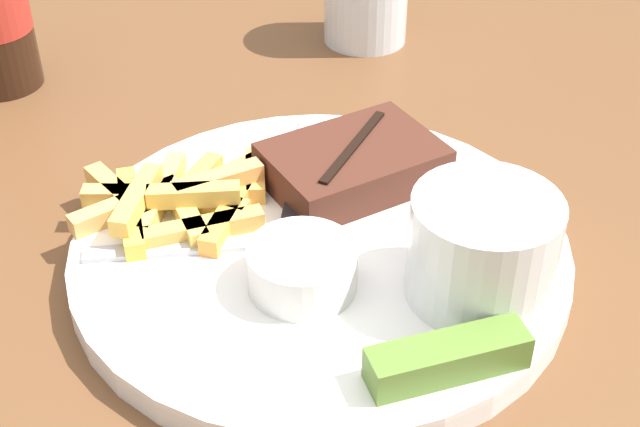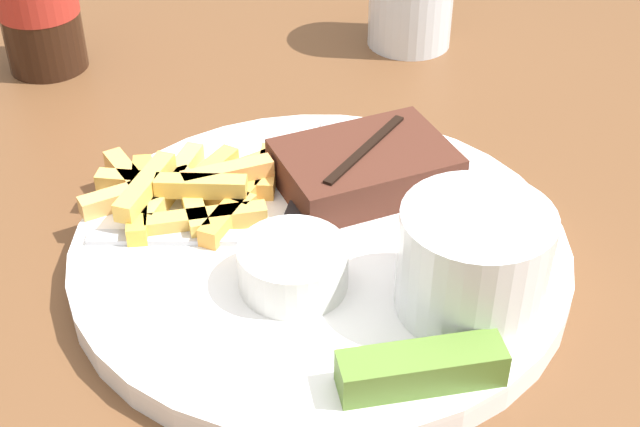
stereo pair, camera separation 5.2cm
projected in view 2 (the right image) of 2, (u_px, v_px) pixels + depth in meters
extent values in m
cube|color=brown|center=(320.00, 288.00, 0.56)|extent=(1.32, 1.32, 0.04)
cylinder|color=brown|center=(581.00, 148.00, 1.38)|extent=(0.06, 0.06, 0.70)
cylinder|color=white|center=(320.00, 254.00, 0.54)|extent=(0.30, 0.30, 0.01)
cylinder|color=white|center=(320.00, 243.00, 0.54)|extent=(0.30, 0.30, 0.00)
cube|color=#472319|center=(365.00, 167.00, 0.58)|extent=(0.12, 0.09, 0.03)
cube|color=black|center=(365.00, 149.00, 0.57)|extent=(0.07, 0.07, 0.00)
cube|color=#EFBB55|center=(161.00, 185.00, 0.57)|extent=(0.08, 0.05, 0.01)
cube|color=#EBB14C|center=(248.00, 168.00, 0.59)|extent=(0.06, 0.03, 0.01)
cube|color=#DAB853|center=(194.00, 208.00, 0.55)|extent=(0.01, 0.05, 0.01)
cube|color=gold|center=(140.00, 198.00, 0.56)|extent=(0.03, 0.08, 0.01)
cube|color=#E4A84E|center=(222.00, 197.00, 0.56)|extent=(0.04, 0.04, 0.01)
cube|color=#ECA951|center=(132.00, 181.00, 0.58)|extent=(0.03, 0.07, 0.01)
cube|color=#F3A141|center=(235.00, 206.00, 0.55)|extent=(0.06, 0.07, 0.01)
cube|color=#E1A559|center=(137.00, 193.00, 0.56)|extent=(0.07, 0.03, 0.01)
cube|color=gold|center=(268.00, 171.00, 0.58)|extent=(0.03, 0.05, 0.01)
cube|color=#ECAB46|center=(212.00, 170.00, 0.59)|extent=(0.04, 0.04, 0.01)
cube|color=#F1BB4E|center=(146.00, 186.00, 0.55)|extent=(0.05, 0.06, 0.01)
cube|color=#DCB45B|center=(171.00, 184.00, 0.57)|extent=(0.05, 0.08, 0.01)
cube|color=gold|center=(201.00, 186.00, 0.55)|extent=(0.06, 0.03, 0.01)
cube|color=gold|center=(206.00, 220.00, 0.54)|extent=(0.07, 0.02, 0.01)
cube|color=#ECA155|center=(228.00, 174.00, 0.56)|extent=(0.06, 0.02, 0.01)
cylinder|color=white|center=(473.00, 261.00, 0.47)|extent=(0.08, 0.08, 0.06)
cylinder|color=beige|center=(478.00, 224.00, 0.46)|extent=(0.07, 0.07, 0.01)
cylinder|color=silver|center=(293.00, 266.00, 0.50)|extent=(0.06, 0.06, 0.03)
cylinder|color=#C67A4C|center=(293.00, 252.00, 0.49)|extent=(0.05, 0.05, 0.01)
cube|color=#567A2D|center=(421.00, 368.00, 0.44)|extent=(0.09, 0.03, 0.02)
cube|color=#B7B7BC|center=(170.00, 238.00, 0.53)|extent=(0.10, 0.04, 0.00)
cube|color=#B7B7BC|center=(283.00, 242.00, 0.53)|extent=(0.03, 0.01, 0.00)
cube|color=#B7B7BC|center=(284.00, 238.00, 0.53)|extent=(0.03, 0.01, 0.00)
cube|color=#B7B7BC|center=(284.00, 233.00, 0.54)|extent=(0.03, 0.01, 0.00)
cube|color=#B7B7BC|center=(320.00, 163.00, 0.60)|extent=(0.07, 0.11, 0.00)
cube|color=black|center=(292.00, 233.00, 0.53)|extent=(0.04, 0.06, 0.01)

